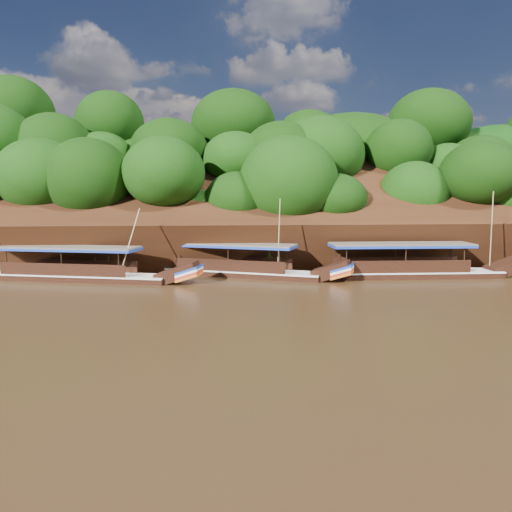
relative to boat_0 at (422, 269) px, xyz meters
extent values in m
plane|color=black|center=(-10.30, -6.81, -0.56)|extent=(160.00, 160.00, 0.00)
cube|color=black|center=(-10.30, 9.19, 2.94)|extent=(120.00, 16.12, 13.64)
cube|color=black|center=(-10.30, 19.19, -0.56)|extent=(120.00, 24.00, 12.00)
ellipsoid|color=#18450B|center=(-16.30, 8.19, 2.94)|extent=(18.00, 8.00, 6.40)
ellipsoid|color=#18450B|center=(-10.30, 16.19, 8.64)|extent=(24.00, 11.00, 8.40)
cube|color=black|center=(-0.78, 0.01, -0.56)|extent=(12.90, 2.45, 0.90)
cube|color=silver|center=(-0.78, 0.01, -0.13)|extent=(12.90, 2.51, 0.10)
cube|color=black|center=(6.45, -0.12, 0.14)|extent=(3.06, 1.71, 1.75)
cube|color=brown|center=(-1.58, 0.03, 1.86)|extent=(10.11, 2.73, 0.12)
cube|color=#173499|center=(-1.58, 0.03, 1.74)|extent=(10.11, 2.73, 0.18)
cylinder|color=tan|center=(4.73, -0.59, 2.82)|extent=(1.08, 1.74, 5.56)
cube|color=black|center=(-12.88, 1.47, -0.56)|extent=(11.53, 6.49, 0.87)
cube|color=silver|center=(-12.88, 1.47, -0.14)|extent=(11.56, 6.55, 0.10)
cube|color=black|center=(-6.86, -1.08, 0.12)|extent=(3.16, 2.55, 1.64)
cube|color=#173499|center=(-6.19, -1.36, 0.41)|extent=(1.96, 2.09, 0.60)
cube|color=red|center=(-6.19, -1.36, 0.08)|extent=(1.96, 2.09, 0.60)
cube|color=brown|center=(-13.55, 1.75, 1.77)|extent=(9.34, 5.80, 0.12)
cube|color=#173499|center=(-13.55, 1.75, 1.66)|extent=(9.34, 5.80, 0.17)
cylinder|color=tan|center=(-10.43, -0.20, 2.53)|extent=(0.14, 1.59, 5.12)
cube|color=black|center=(-24.22, 0.65, -0.56)|extent=(12.73, 5.17, 0.86)
cube|color=silver|center=(-24.22, 0.65, -0.15)|extent=(12.75, 5.23, 0.10)
cube|color=black|center=(-17.35, -1.11, 0.11)|extent=(3.26, 2.26, 1.69)
cube|color=#173499|center=(-16.58, -1.31, 0.40)|extent=(1.90, 1.97, 0.63)
cube|color=red|center=(-16.58, -1.31, 0.07)|extent=(1.90, 1.97, 0.63)
cube|color=brown|center=(-24.98, 0.85, 1.74)|extent=(10.16, 4.79, 0.11)
cube|color=#173499|center=(-24.98, 0.85, 1.63)|extent=(10.16, 4.79, 0.17)
cylinder|color=tan|center=(-20.56, -0.48, 2.22)|extent=(1.40, 0.77, 4.49)
cone|color=#3A741D|center=(-23.13, 2.65, 0.34)|extent=(1.50, 1.50, 1.80)
cone|color=#3A741D|center=(-16.12, 2.96, 0.19)|extent=(1.50, 1.50, 1.51)
cone|color=#3A741D|center=(-10.42, 2.66, 0.36)|extent=(1.50, 1.50, 1.83)
cone|color=#3A741D|center=(-4.06, 2.74, 0.39)|extent=(1.50, 1.50, 1.89)
cone|color=#3A741D|center=(2.67, 2.59, 0.34)|extent=(1.50, 1.50, 1.79)
camera|label=1|loc=(-14.86, -34.42, 5.36)|focal=35.00mm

